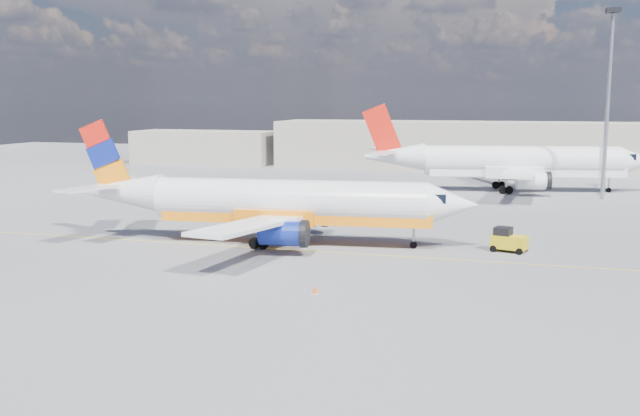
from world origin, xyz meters
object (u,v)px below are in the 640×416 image
(second_jet, at_px, (512,162))
(traffic_cone, at_px, (315,289))
(main_jet, at_px, (277,203))
(gse_tug, at_px, (508,240))

(second_jet, bearing_deg, traffic_cone, -112.08)
(main_jet, relative_size, traffic_cone, 59.38)
(second_jet, height_order, traffic_cone, second_jet)
(main_jet, height_order, traffic_cone, main_jet)
(main_jet, height_order, second_jet, second_jet)
(gse_tug, distance_m, traffic_cone, 19.38)
(main_jet, bearing_deg, traffic_cone, -68.09)
(second_jet, relative_size, traffic_cone, 66.10)
(main_jet, distance_m, gse_tug, 18.63)
(main_jet, bearing_deg, gse_tug, 0.33)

